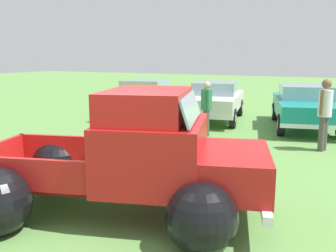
% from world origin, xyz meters
% --- Properties ---
extents(ground_plane, '(80.00, 80.00, 0.00)m').
position_xyz_m(ground_plane, '(0.00, 0.00, 0.00)').
color(ground_plane, '#609347').
extents(vintage_pickup_truck, '(4.97, 3.71, 1.96)m').
position_xyz_m(vintage_pickup_truck, '(0.37, 0.11, 0.76)').
color(vintage_pickup_truck, black).
rests_on(vintage_pickup_truck, ground).
extents(show_car_0, '(2.65, 4.66, 1.43)m').
position_xyz_m(show_car_0, '(-4.39, 8.54, 0.78)').
color(show_car_0, black).
rests_on(show_car_0, ground).
extents(show_car_1, '(2.59, 4.52, 1.43)m').
position_xyz_m(show_car_1, '(-1.42, 8.68, 0.78)').
color(show_car_1, black).
rests_on(show_car_1, ground).
extents(show_car_2, '(2.92, 4.79, 1.43)m').
position_xyz_m(show_car_2, '(1.78, 8.58, 0.78)').
color(show_car_2, black).
rests_on(show_car_2, ground).
extents(spectator_0, '(0.43, 0.53, 1.83)m').
position_xyz_m(spectator_0, '(2.59, 5.56, 1.05)').
color(spectator_0, '#4C4742').
rests_on(spectator_0, ground).
extents(spectator_1, '(0.47, 0.49, 1.65)m').
position_xyz_m(spectator_1, '(-0.73, 5.94, 0.94)').
color(spectator_1, '#4C4742').
rests_on(spectator_1, ground).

